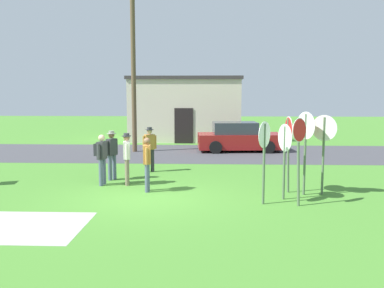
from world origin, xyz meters
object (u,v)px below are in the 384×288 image
(stop_sign_leaning_left, at_px, (285,148))
(stop_sign_low_front, at_px, (306,138))
(utility_pole, at_px, (133,66))
(person_in_teal, at_px, (111,151))
(stop_sign_rear_left, at_px, (299,147))
(parked_car_on_street, at_px, (238,138))
(person_in_dark_shirt, at_px, (101,156))
(stop_sign_rear_right, at_px, (288,140))
(stop_sign_nearest, at_px, (264,148))
(stop_sign_far_back, at_px, (324,140))
(person_holding_notes, at_px, (147,161))
(person_on_left, at_px, (127,156))
(person_near_signs, at_px, (150,147))

(stop_sign_leaning_left, distance_m, stop_sign_low_front, 0.94)
(utility_pole, height_order, person_in_teal, utility_pole)
(stop_sign_rear_left, xyz_separation_m, person_in_teal, (-5.85, 3.18, -0.60))
(parked_car_on_street, distance_m, stop_sign_low_front, 9.51)
(person_in_dark_shirt, bearing_deg, stop_sign_leaning_left, -15.99)
(stop_sign_low_front, bearing_deg, stop_sign_rear_right, 147.46)
(stop_sign_nearest, height_order, person_in_teal, stop_sign_nearest)
(stop_sign_low_front, relative_size, stop_sign_far_back, 1.04)
(person_holding_notes, relative_size, person_on_left, 0.97)
(stop_sign_low_front, relative_size, stop_sign_rear_left, 1.04)
(stop_sign_leaning_left, distance_m, stop_sign_rear_right, 0.90)
(stop_sign_leaning_left, bearing_deg, person_in_teal, 155.91)
(utility_pole, relative_size, stop_sign_nearest, 3.61)
(stop_sign_leaning_left, height_order, person_near_signs, stop_sign_leaning_left)
(stop_sign_far_back, height_order, person_near_signs, stop_sign_far_back)
(person_in_teal, bearing_deg, stop_sign_far_back, -15.18)
(stop_sign_leaning_left, relative_size, person_near_signs, 1.26)
(parked_car_on_street, bearing_deg, person_near_signs, -122.86)
(stop_sign_nearest, bearing_deg, utility_pole, 118.05)
(stop_sign_leaning_left, xyz_separation_m, person_in_dark_shirt, (-5.73, 1.64, -0.52))
(parked_car_on_street, relative_size, person_in_teal, 2.54)
(stop_sign_rear_right, bearing_deg, person_near_signs, 146.10)
(utility_pole, xyz_separation_m, person_near_signs, (1.55, -5.46, -3.36))
(stop_sign_rear_right, height_order, stop_sign_rear_left, stop_sign_rear_left)
(stop_sign_leaning_left, xyz_separation_m, person_on_left, (-4.89, 1.71, -0.52))
(stop_sign_leaning_left, relative_size, stop_sign_nearest, 0.95)
(person_in_teal, relative_size, person_on_left, 1.00)
(utility_pole, xyz_separation_m, stop_sign_rear_right, (6.26, -8.63, -2.71))
(stop_sign_far_back, bearing_deg, parked_car_on_street, 101.63)
(stop_sign_rear_left, xyz_separation_m, person_in_dark_shirt, (-5.99, 2.32, -0.63))
(person_holding_notes, bearing_deg, person_in_dark_shirt, 152.93)
(person_on_left, bearing_deg, person_holding_notes, -48.23)
(person_in_teal, height_order, person_holding_notes, person_in_teal)
(person_in_teal, distance_m, person_near_signs, 1.90)
(stop_sign_nearest, relative_size, stop_sign_far_back, 0.95)
(parked_car_on_street, relative_size, person_in_dark_shirt, 2.62)
(stop_sign_nearest, distance_m, person_holding_notes, 3.73)
(utility_pole, relative_size, person_on_left, 4.79)
(stop_sign_rear_left, xyz_separation_m, person_on_left, (-5.15, 2.38, -0.63))
(utility_pole, xyz_separation_m, stop_sign_leaning_left, (6.00, -9.48, -2.84))
(stop_sign_rear_left, xyz_separation_m, person_holding_notes, (-4.34, 1.48, -0.66))
(stop_sign_nearest, height_order, person_near_signs, stop_sign_nearest)
(parked_car_on_street, bearing_deg, person_in_teal, -123.70)
(stop_sign_rear_right, height_order, stop_sign_low_front, stop_sign_low_front)
(person_in_teal, relative_size, person_in_dark_shirt, 1.03)
(stop_sign_low_front, bearing_deg, person_in_teal, 162.95)
(stop_sign_rear_right, relative_size, person_in_teal, 1.36)
(utility_pole, distance_m, person_near_signs, 6.59)
(stop_sign_low_front, bearing_deg, person_holding_notes, 177.23)
(parked_car_on_street, height_order, stop_sign_rear_left, stop_sign_rear_left)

